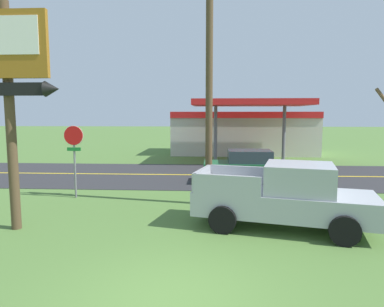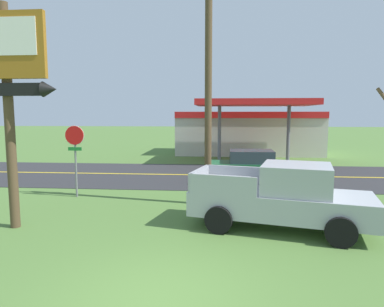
{
  "view_description": "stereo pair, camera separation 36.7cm",
  "coord_description": "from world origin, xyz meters",
  "px_view_note": "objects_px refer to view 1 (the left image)",
  "views": [
    {
      "loc": [
        0.82,
        -5.95,
        3.4
      ],
      "look_at": [
        0.0,
        8.0,
        1.8
      ],
      "focal_mm": 32.13,
      "sensor_mm": 36.0,
      "label": 1
    },
    {
      "loc": [
        1.19,
        -5.93,
        3.4
      ],
      "look_at": [
        0.0,
        8.0,
        1.8
      ],
      "focal_mm": 32.13,
      "sensor_mm": 36.0,
      "label": 2
    }
  ],
  "objects_px": {
    "stop_sign": "(74,148)",
    "car_green_mid_lane": "(247,166)",
    "motel_sign": "(7,75)",
    "gas_station": "(243,131)",
    "pickup_silver_parked_on_lawn": "(285,197)",
    "utility_pole": "(209,70)"
  },
  "relations": [
    {
      "from": "utility_pole",
      "to": "gas_station",
      "type": "relative_size",
      "value": 0.78
    },
    {
      "from": "utility_pole",
      "to": "gas_station",
      "type": "height_order",
      "value": "utility_pole"
    },
    {
      "from": "pickup_silver_parked_on_lawn",
      "to": "car_green_mid_lane",
      "type": "relative_size",
      "value": 1.31
    },
    {
      "from": "stop_sign",
      "to": "utility_pole",
      "type": "xyz_separation_m",
      "value": [
        5.45,
        -0.71,
        2.99
      ]
    },
    {
      "from": "pickup_silver_parked_on_lawn",
      "to": "car_green_mid_lane",
      "type": "xyz_separation_m",
      "value": [
        -0.44,
        6.8,
        -0.13
      ]
    },
    {
      "from": "stop_sign",
      "to": "car_green_mid_lane",
      "type": "bearing_deg",
      "value": 25.37
    },
    {
      "from": "motel_sign",
      "to": "car_green_mid_lane",
      "type": "relative_size",
      "value": 1.56
    },
    {
      "from": "utility_pole",
      "to": "pickup_silver_parked_on_lawn",
      "type": "height_order",
      "value": "utility_pole"
    },
    {
      "from": "motel_sign",
      "to": "gas_station",
      "type": "distance_m",
      "value": 22.38
    },
    {
      "from": "gas_station",
      "to": "pickup_silver_parked_on_lawn",
      "type": "height_order",
      "value": "gas_station"
    },
    {
      "from": "motel_sign",
      "to": "gas_station",
      "type": "xyz_separation_m",
      "value": [
        8.39,
        20.59,
        -2.56
      ]
    },
    {
      "from": "motel_sign",
      "to": "pickup_silver_parked_on_lawn",
      "type": "xyz_separation_m",
      "value": [
        7.94,
        0.65,
        -3.54
      ]
    },
    {
      "from": "stop_sign",
      "to": "pickup_silver_parked_on_lawn",
      "type": "relative_size",
      "value": 0.53
    },
    {
      "from": "stop_sign",
      "to": "car_green_mid_lane",
      "type": "xyz_separation_m",
      "value": [
        7.31,
        3.47,
        -1.2
      ]
    },
    {
      "from": "motel_sign",
      "to": "utility_pole",
      "type": "bearing_deg",
      "value": 30.13
    },
    {
      "from": "stop_sign",
      "to": "utility_pole",
      "type": "distance_m",
      "value": 6.26
    },
    {
      "from": "motel_sign",
      "to": "utility_pole",
      "type": "relative_size",
      "value": 0.7
    },
    {
      "from": "pickup_silver_parked_on_lawn",
      "to": "gas_station",
      "type": "bearing_deg",
      "value": 88.69
    },
    {
      "from": "gas_station",
      "to": "utility_pole",
      "type": "bearing_deg",
      "value": -99.05
    },
    {
      "from": "gas_station",
      "to": "stop_sign",
      "type": "bearing_deg",
      "value": -116.3
    },
    {
      "from": "utility_pole",
      "to": "gas_station",
      "type": "distance_m",
      "value": 17.8
    },
    {
      "from": "pickup_silver_parked_on_lawn",
      "to": "car_green_mid_lane",
      "type": "distance_m",
      "value": 6.81
    }
  ]
}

